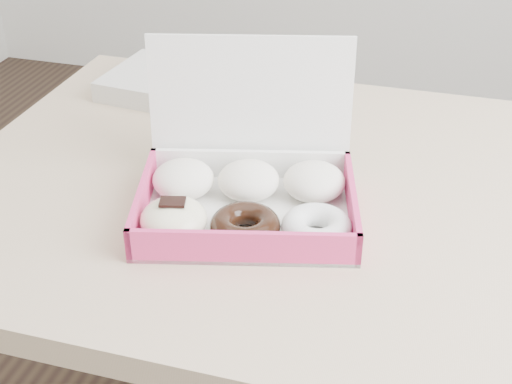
# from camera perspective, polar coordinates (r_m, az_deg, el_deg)

# --- Properties ---
(table) EXTENTS (1.20, 0.80, 0.75)m
(table) POSITION_cam_1_polar(r_m,az_deg,el_deg) (1.10, 6.77, -3.36)
(table) COLOR tan
(table) RESTS_ON ground
(donut_box) EXTENTS (0.35, 0.31, 0.22)m
(donut_box) POSITION_cam_1_polar(r_m,az_deg,el_deg) (0.99, -0.87, 0.13)
(donut_box) COLOR white
(donut_box) RESTS_ON table
(newspapers) EXTENTS (0.26, 0.21, 0.04)m
(newspapers) POSITION_cam_1_polar(r_m,az_deg,el_deg) (1.37, -6.66, 8.62)
(newspapers) COLOR white
(newspapers) RESTS_ON table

